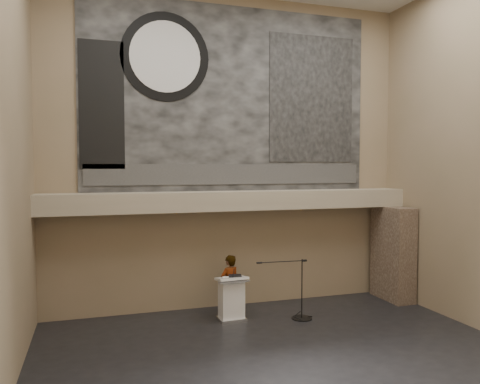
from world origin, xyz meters
name	(u,v)px	position (x,y,z in m)	size (l,w,h in m)	color
floor	(289,361)	(0.00, 0.00, 0.00)	(10.00, 10.00, 0.00)	black
wall_back	(231,152)	(0.00, 4.00, 4.25)	(10.00, 0.02, 8.50)	#7D6C4F
wall_front	(435,130)	(0.00, -4.00, 4.25)	(10.00, 0.02, 8.50)	#7D6C4F
wall_left	(4,142)	(-5.00, 0.00, 4.25)	(0.02, 8.00, 8.50)	#7D6C4F
soffit	(235,201)	(0.00, 3.60, 2.95)	(10.00, 0.80, 0.50)	gray
sprinkler_left	(177,213)	(-1.60, 3.55, 2.67)	(0.04, 0.04, 0.06)	#B2893D
sprinkler_right	(301,209)	(1.90, 3.55, 2.67)	(0.04, 0.04, 0.06)	#B2893D
banner	(231,99)	(0.00, 3.97, 5.70)	(8.00, 0.05, 5.00)	black
banner_text_strip	(232,174)	(0.00, 3.93, 3.65)	(7.76, 0.02, 0.55)	#313131
banner_clock_rim	(165,57)	(-1.80, 3.93, 6.70)	(2.30, 2.30, 0.02)	black
banner_clock_face	(165,57)	(-1.80, 3.91, 6.70)	(1.84, 1.84, 0.02)	silver
banner_building_print	(312,99)	(2.40, 3.93, 5.80)	(2.60, 0.02, 3.60)	black
banner_brick_print	(102,105)	(-3.40, 3.93, 5.40)	(1.10, 0.02, 3.20)	black
stone_pier	(393,253)	(4.65, 3.15, 1.35)	(0.60, 1.40, 2.70)	#45362B
lectern	(231,299)	(-0.37, 2.73, 0.55)	(0.78, 0.58, 1.14)	silver
binder	(235,276)	(-0.27, 2.75, 1.12)	(0.32, 0.25, 0.04)	black
papers	(227,278)	(-0.51, 2.69, 1.10)	(0.19, 0.26, 0.01)	white
speaker_person	(230,285)	(-0.30, 3.15, 0.79)	(0.57, 0.38, 1.57)	silver
mic_stand	(300,310)	(1.33, 2.32, 0.23)	(1.44, 0.52, 1.53)	black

